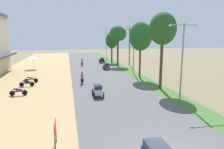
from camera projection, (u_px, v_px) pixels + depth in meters
The scene contains 18 objects.
parked_motorbike_nearest at pixel (19, 91), 21.84m from camera, with size 1.80×0.54×0.94m.
parked_motorbike_second at pixel (27, 83), 25.79m from camera, with size 1.80×0.54×0.94m.
parked_motorbike_third at pixel (31, 79), 27.91m from camera, with size 1.80×0.54×0.94m.
street_signboard at pixel (55, 129), 11.60m from camera, with size 0.06×1.30×1.50m.
vendor_umbrella at pixel (33, 57), 39.12m from camera, with size 2.20×2.20×2.52m.
median_tree_nearest at pixel (163, 29), 23.46m from camera, with size 3.12×3.12×8.91m.
median_tree_second at pixel (141, 36), 30.30m from camera, with size 3.38×3.38×8.31m.
median_tree_third at pixel (118, 34), 43.65m from camera, with size 3.62×3.62×8.37m.
median_tree_fourth at pixel (112, 41), 48.71m from camera, with size 2.96×2.96×7.07m.
streetlamp_near at pixel (182, 57), 19.70m from camera, with size 3.16×0.20×7.39m.
streetlamp_mid at pixel (134, 46), 33.96m from camera, with size 3.16×0.20×7.91m.
streetlamp_far at pixel (106, 41), 57.45m from camera, with size 3.16×0.20×8.39m.
utility_pole_near at pixel (129, 46), 44.88m from camera, with size 1.80×0.20×8.10m.
car_hatchback_silver at pixel (98, 90), 21.46m from camera, with size 1.04×2.00×1.23m.
car_hatchback_charcoal at pixel (106, 66), 38.82m from camera, with size 1.04×2.00×1.23m.
car_sedan_black at pixel (102, 60), 48.41m from camera, with size 1.10×2.26×1.19m.
motorbike_foreground_rider at pixel (82, 78), 27.20m from camera, with size 0.54×1.80×1.66m.
motorbike_ahead_second at pixel (82, 62), 43.34m from camera, with size 0.54×1.80×1.66m.
Camera 1 is at (-4.94, -8.98, 6.27)m, focal length 33.10 mm.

